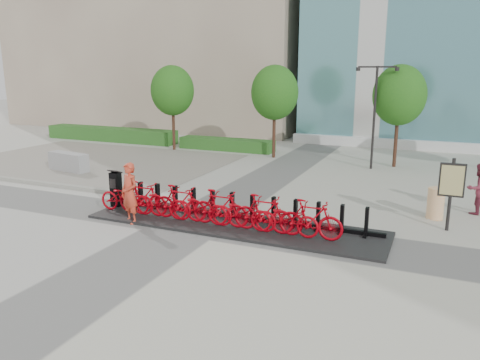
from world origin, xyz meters
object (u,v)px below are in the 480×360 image
at_px(worker_red, 130,193).
at_px(bike_0, 125,197).
at_px(map_sign, 452,183).
at_px(jersey_barrier, 69,162).
at_px(kiosk, 116,188).
at_px(construction_barrel, 436,203).
at_px(pedestrian, 478,189).

bearing_deg(worker_red, bike_0, 155.56).
bearing_deg(map_sign, jersey_barrier, 173.25).
height_order(worker_red, jersey_barrier, worker_red).
xyz_separation_m(kiosk, jersey_barrier, (-6.17, 4.23, -0.28)).
bearing_deg(bike_0, jersey_barrier, 55.81).
bearing_deg(jersey_barrier, map_sign, 2.06).
height_order(worker_red, map_sign, map_sign).
bearing_deg(kiosk, jersey_barrier, 143.47).
bearing_deg(map_sign, bike_0, -165.41).
height_order(jersey_barrier, map_sign, map_sign).
distance_m(bike_0, kiosk, 0.86).
bearing_deg(construction_barrel, kiosk, -162.76).
xyz_separation_m(bike_0, construction_barrel, (9.72, 3.69, -0.07)).
relative_size(bike_0, jersey_barrier, 0.85).
relative_size(worker_red, construction_barrel, 1.90).
bearing_deg(construction_barrel, pedestrian, 41.15).
height_order(worker_red, pedestrian, worker_red).
height_order(kiosk, construction_barrel, kiosk).
distance_m(worker_red, construction_barrel, 10.02).
relative_size(bike_0, kiosk, 1.46).
height_order(construction_barrel, jersey_barrier, construction_barrel).
height_order(pedestrian, jersey_barrier, pedestrian).
distance_m(bike_0, pedestrian, 12.03).
xyz_separation_m(worker_red, jersey_barrier, (-7.63, 5.39, -0.54)).
relative_size(construction_barrel, map_sign, 0.46).
distance_m(kiosk, construction_barrel, 10.94).
relative_size(kiosk, construction_barrel, 1.29).
xyz_separation_m(kiosk, construction_barrel, (10.45, 3.24, -0.20)).
bearing_deg(bike_0, construction_barrel, -69.20).
distance_m(construction_barrel, map_sign, 1.54).
relative_size(jersey_barrier, map_sign, 1.02).
bearing_deg(jersey_barrier, construction_barrel, 5.75).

